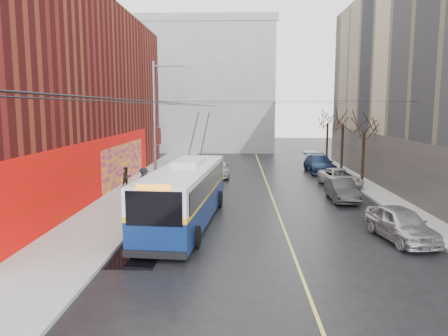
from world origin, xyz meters
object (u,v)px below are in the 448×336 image
at_px(parked_car_a, 401,224).
at_px(parked_car_b, 342,190).
at_px(tree_near, 365,122).
at_px(following_car, 216,167).
at_px(pedestrian_a, 146,185).
at_px(pedestrian_c, 144,181).
at_px(streetlight_pole, 157,126).
at_px(parked_car_c, 340,178).
at_px(parked_car_d, 319,164).
at_px(trolleybus, 185,194).
at_px(tree_mid, 343,116).
at_px(pedestrian_b, 127,177).
at_px(tree_far, 328,116).

relative_size(parked_car_a, parked_car_b, 1.06).
relative_size(tree_near, following_car, 1.30).
bearing_deg(following_car, pedestrian_a, -118.67).
relative_size(tree_near, parked_car_a, 1.41).
relative_size(following_car, pedestrian_c, 2.70).
height_order(streetlight_pole, pedestrian_c, streetlight_pole).
height_order(parked_car_b, parked_car_c, parked_car_b).
bearing_deg(parked_car_d, tree_near, -73.41).
distance_m(trolleybus, pedestrian_c, 7.97).
bearing_deg(parked_car_c, tree_mid, 69.00).
xyz_separation_m(trolleybus, parked_car_b, (9.54, 5.89, -0.89)).
bearing_deg(following_car, trolleybus, -100.02).
height_order(parked_car_c, pedestrian_b, pedestrian_b).
bearing_deg(tree_far, parked_car_a, -94.67).
bearing_deg(tree_near, pedestrian_c, -162.73).
xyz_separation_m(tree_far, parked_car_a, (-2.35, -28.71, -4.37)).
height_order(tree_near, parked_car_b, tree_near).
relative_size(pedestrian_a, pedestrian_c, 0.96).
relative_size(streetlight_pole, pedestrian_a, 5.16).
bearing_deg(pedestrian_b, parked_car_b, -59.88).
bearing_deg(pedestrian_a, tree_far, -48.47).
height_order(tree_near, pedestrian_a, tree_near).
bearing_deg(pedestrian_b, parked_car_a, -84.19).
distance_m(streetlight_pole, pedestrian_b, 5.88).
relative_size(streetlight_pole, pedestrian_c, 4.93).
bearing_deg(pedestrian_a, parked_car_b, -99.12).
bearing_deg(tree_mid, trolleybus, -123.37).
distance_m(tree_mid, pedestrian_b, 20.99).
bearing_deg(tree_mid, parked_car_c, -103.94).
xyz_separation_m(tree_near, pedestrian_a, (-15.82, -6.61, -3.95)).
bearing_deg(pedestrian_c, trolleybus, 167.17).
relative_size(tree_near, pedestrian_c, 3.51).
bearing_deg(parked_car_d, tree_far, 71.90).
bearing_deg(parked_car_c, following_car, 147.07).
bearing_deg(parked_car_d, pedestrian_b, -151.96).
bearing_deg(streetlight_pole, trolleybus, -67.18).
distance_m(streetlight_pole, following_car, 11.00).
relative_size(trolleybus, pedestrian_b, 7.98).
height_order(tree_near, parked_car_d, tree_near).
bearing_deg(parked_car_a, trolleybus, 156.69).
bearing_deg(following_car, pedestrian_c, -124.50).
bearing_deg(parked_car_a, parked_car_c, 79.59).
bearing_deg(parked_car_a, parked_car_b, 85.67).
xyz_separation_m(pedestrian_a, pedestrian_b, (-2.26, 3.86, -0.10)).
distance_m(parked_car_d, pedestrian_c, 18.21).
relative_size(trolleybus, parked_car_d, 2.18).
relative_size(tree_near, pedestrian_b, 4.15).
bearing_deg(pedestrian_b, trolleybus, -106.45).
distance_m(following_car, pedestrian_b, 9.03).
xyz_separation_m(streetlight_pole, parked_car_b, (12.10, -0.20, -4.14)).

